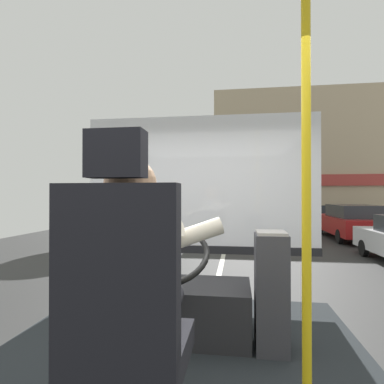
{
  "coord_description": "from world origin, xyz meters",
  "views": [
    {
      "loc": [
        0.4,
        -1.78,
        1.75
      ],
      "look_at": [
        -0.04,
        1.3,
        1.78
      ],
      "focal_mm": 29.71,
      "sensor_mm": 36.0,
      "label": 1
    }
  ],
  "objects_px": {
    "bus_driver": "(134,269)",
    "steering_console": "(179,307)",
    "driver_seat": "(125,322)",
    "handrail_pole": "(306,199)",
    "parked_car_black": "(317,215)",
    "fare_box": "(271,291)",
    "parked_car_red": "(353,222)"
  },
  "relations": [
    {
      "from": "bus_driver",
      "to": "steering_console",
      "type": "xyz_separation_m",
      "value": [
        -0.0,
        1.07,
        -0.54
      ]
    },
    {
      "from": "bus_driver",
      "to": "steering_console",
      "type": "distance_m",
      "value": 1.2
    },
    {
      "from": "driver_seat",
      "to": "steering_console",
      "type": "relative_size",
      "value": 1.22
    },
    {
      "from": "steering_console",
      "to": "handrail_pole",
      "type": "relative_size",
      "value": 0.51
    },
    {
      "from": "bus_driver",
      "to": "parked_car_black",
      "type": "bearing_deg",
      "value": 74.18
    },
    {
      "from": "driver_seat",
      "to": "bus_driver",
      "type": "bearing_deg",
      "value": 90.0
    },
    {
      "from": "handrail_pole",
      "to": "steering_console",
      "type": "bearing_deg",
      "value": 131.97
    },
    {
      "from": "parked_car_black",
      "to": "handrail_pole",
      "type": "bearing_deg",
      "value": -103.57
    },
    {
      "from": "driver_seat",
      "to": "bus_driver",
      "type": "relative_size",
      "value": 1.7
    },
    {
      "from": "bus_driver",
      "to": "driver_seat",
      "type": "bearing_deg",
      "value": -90.0
    },
    {
      "from": "handrail_pole",
      "to": "fare_box",
      "type": "height_order",
      "value": "handrail_pole"
    },
    {
      "from": "handrail_pole",
      "to": "parked_car_red",
      "type": "height_order",
      "value": "handrail_pole"
    },
    {
      "from": "parked_car_red",
      "to": "parked_car_black",
      "type": "height_order",
      "value": "parked_car_red"
    },
    {
      "from": "fare_box",
      "to": "parked_car_red",
      "type": "relative_size",
      "value": 0.19
    },
    {
      "from": "driver_seat",
      "to": "steering_console",
      "type": "bearing_deg",
      "value": 90.0
    },
    {
      "from": "fare_box",
      "to": "parked_car_red",
      "type": "distance_m",
      "value": 11.81
    },
    {
      "from": "fare_box",
      "to": "parked_car_red",
      "type": "xyz_separation_m",
      "value": [
        4.28,
        11.0,
        -0.37
      ]
    },
    {
      "from": "bus_driver",
      "to": "parked_car_red",
      "type": "relative_size",
      "value": 0.18
    },
    {
      "from": "steering_console",
      "to": "parked_car_black",
      "type": "xyz_separation_m",
      "value": [
        4.89,
        16.19,
        -0.27
      ]
    },
    {
      "from": "bus_driver",
      "to": "parked_car_black",
      "type": "distance_m",
      "value": 17.95
    },
    {
      "from": "fare_box",
      "to": "parked_car_red",
      "type": "bearing_deg",
      "value": 68.75
    },
    {
      "from": "driver_seat",
      "to": "parked_car_black",
      "type": "bearing_deg",
      "value": 74.27
    },
    {
      "from": "handrail_pole",
      "to": "driver_seat",
      "type": "bearing_deg",
      "value": -157.6
    },
    {
      "from": "bus_driver",
      "to": "fare_box",
      "type": "xyz_separation_m",
      "value": [
        0.69,
        0.94,
        -0.35
      ]
    },
    {
      "from": "parked_car_red",
      "to": "parked_car_black",
      "type": "distance_m",
      "value": 5.32
    },
    {
      "from": "parked_car_red",
      "to": "handrail_pole",
      "type": "bearing_deg",
      "value": -109.65
    },
    {
      "from": "steering_console",
      "to": "parked_car_red",
      "type": "bearing_deg",
      "value": 65.44
    },
    {
      "from": "driver_seat",
      "to": "steering_console",
      "type": "xyz_separation_m",
      "value": [
        -0.0,
        1.18,
        -0.35
      ]
    },
    {
      "from": "driver_seat",
      "to": "bus_driver",
      "type": "distance_m",
      "value": 0.22
    },
    {
      "from": "parked_car_black",
      "to": "parked_car_red",
      "type": "bearing_deg",
      "value": -89.19
    },
    {
      "from": "bus_driver",
      "to": "steering_console",
      "type": "bearing_deg",
      "value": 90.0
    },
    {
      "from": "handrail_pole",
      "to": "bus_driver",
      "type": "bearing_deg",
      "value": -165.11
    }
  ]
}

